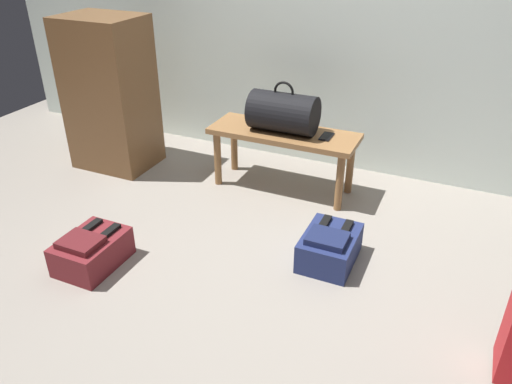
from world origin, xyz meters
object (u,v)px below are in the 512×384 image
(backpack_maroon, at_px, (92,251))
(side_cabinet, at_px, (110,94))
(backpack_navy, at_px, (330,247))
(duffel_bag_black, at_px, (283,112))
(cell_phone, at_px, (327,136))
(bench, at_px, (283,140))

(backpack_maroon, xyz_separation_m, side_cabinet, (-0.69, 1.12, 0.46))
(backpack_navy, bearing_deg, duffel_bag_black, 128.95)
(backpack_navy, xyz_separation_m, backpack_maroon, (-1.17, -0.57, 0.00))
(backpack_maroon, bearing_deg, side_cabinet, 121.62)
(duffel_bag_black, height_order, backpack_navy, duffel_bag_black)
(backpack_maroon, height_order, side_cabinet, side_cabinet)
(backpack_navy, distance_m, side_cabinet, 1.99)
(duffel_bag_black, distance_m, cell_phone, 0.32)
(bench, bearing_deg, backpack_maroon, -116.17)
(bench, height_order, cell_phone, cell_phone)
(cell_phone, height_order, backpack_navy, cell_phone)
(cell_phone, distance_m, backpack_maroon, 1.60)
(bench, relative_size, backpack_maroon, 2.63)
(duffel_bag_black, height_order, cell_phone, duffel_bag_black)
(backpack_maroon, bearing_deg, duffel_bag_black, 64.10)
(backpack_navy, distance_m, backpack_maroon, 1.30)
(backpack_navy, bearing_deg, bench, 128.58)
(bench, bearing_deg, backpack_navy, -51.42)
(bench, height_order, backpack_maroon, bench)
(cell_phone, bearing_deg, side_cabinet, -174.34)
(duffel_bag_black, bearing_deg, bench, 0.00)
(backpack_maroon, bearing_deg, cell_phone, 54.53)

